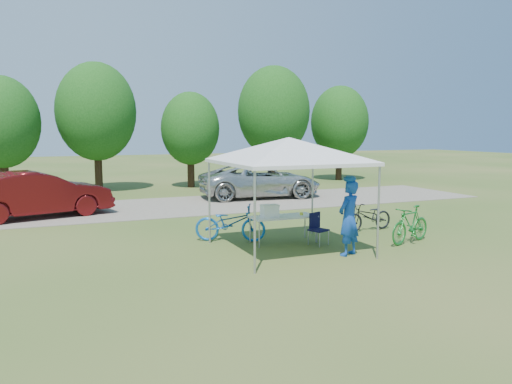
# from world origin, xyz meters

# --- Properties ---
(ground) EXTENTS (100.00, 100.00, 0.00)m
(ground) POSITION_xyz_m (0.00, 0.00, 0.00)
(ground) COLOR #2D5119
(ground) RESTS_ON ground
(gravel_strip) EXTENTS (24.00, 5.00, 0.02)m
(gravel_strip) POSITION_xyz_m (0.00, 8.00, 0.01)
(gravel_strip) COLOR gray
(gravel_strip) RESTS_ON ground
(canopy) EXTENTS (4.53, 4.53, 3.00)m
(canopy) POSITION_xyz_m (0.00, 0.00, 2.65)
(canopy) COLOR #A5A5AA
(canopy) RESTS_ON ground
(treeline) EXTENTS (24.89, 4.28, 6.30)m
(treeline) POSITION_xyz_m (-0.29, 14.05, 3.53)
(treeline) COLOR #382314
(treeline) RESTS_ON ground
(folding_table) EXTENTS (1.70, 0.71, 0.70)m
(folding_table) POSITION_xyz_m (0.27, 0.83, 0.65)
(folding_table) COLOR white
(folding_table) RESTS_ON ground
(folding_chair) EXTENTS (0.53, 0.56, 0.80)m
(folding_chair) POSITION_xyz_m (0.98, 0.33, 0.47)
(folding_chair) COLOR black
(folding_chair) RESTS_ON ground
(cooler) EXTENTS (0.44, 0.30, 0.32)m
(cooler) POSITION_xyz_m (-0.11, 0.83, 0.86)
(cooler) COLOR white
(cooler) RESTS_ON folding_table
(ice_cream_cup) EXTENTS (0.09, 0.09, 0.07)m
(ice_cream_cup) POSITION_xyz_m (0.77, 0.78, 0.73)
(ice_cream_cup) COLOR yellow
(ice_cream_cup) RESTS_ON folding_table
(cyclist) EXTENTS (0.75, 0.65, 1.75)m
(cyclist) POSITION_xyz_m (1.09, -0.95, 0.88)
(cyclist) COLOR #1445AA
(cyclist) RESTS_ON ground
(bike_blue) EXTENTS (1.94, 1.43, 0.97)m
(bike_blue) POSITION_xyz_m (-0.93, 1.51, 0.49)
(bike_blue) COLOR #145AAF
(bike_blue) RESTS_ON ground
(bike_green) EXTENTS (1.67, 0.93, 0.96)m
(bike_green) POSITION_xyz_m (3.26, -0.49, 0.48)
(bike_green) COLOR #186F27
(bike_green) RESTS_ON ground
(bike_dark) EXTENTS (1.66, 0.72, 0.85)m
(bike_dark) POSITION_xyz_m (3.23, 1.24, 0.42)
(bike_dark) COLOR black
(bike_dark) RESTS_ON ground
(minivan) EXTENTS (5.43, 2.96, 1.44)m
(minivan) POSITION_xyz_m (3.17, 9.05, 0.74)
(minivan) COLOR silver
(minivan) RESTS_ON gravel_strip
(sedan) EXTENTS (4.92, 2.78, 1.53)m
(sedan) POSITION_xyz_m (-5.60, 7.33, 0.79)
(sedan) COLOR #550E0F
(sedan) RESTS_ON gravel_strip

